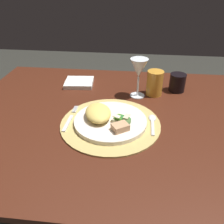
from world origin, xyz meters
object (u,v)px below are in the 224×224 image
object	(u,v)px
dark_tumbler	(177,83)
napkin	(79,83)
wine_glass	(139,69)
dining_table	(126,146)
amber_tumbler	(155,83)
fork	(70,119)
spoon	(152,121)
dinner_plate	(110,121)

from	to	relation	value
dark_tumbler	napkin	bearing A→B (deg)	178.09
napkin	wine_glass	world-z (taller)	wine_glass
dining_table	amber_tumbler	xyz separation A→B (m)	(0.10, 0.19, 0.20)
napkin	amber_tumbler	size ratio (longest dim) A/B	1.20
fork	spoon	size ratio (longest dim) A/B	1.31
dining_table	napkin	bearing A→B (deg)	133.80
fork	dark_tumbler	xyz separation A→B (m)	(0.41, 0.29, 0.03)
fork	napkin	size ratio (longest dim) A/B	1.31
dining_table	amber_tumbler	size ratio (longest dim) A/B	12.03
dining_table	fork	size ratio (longest dim) A/B	7.65
fork	spoon	bearing A→B (deg)	4.31
dining_table	dinner_plate	bearing A→B (deg)	-133.31
spoon	amber_tumbler	bearing A→B (deg)	86.59
fork	spoon	world-z (taller)	spoon
dinner_plate	napkin	distance (m)	0.36
napkin	fork	bearing A→B (deg)	-82.96
dinner_plate	dark_tumbler	size ratio (longest dim) A/B	3.23
spoon	dark_tumbler	xyz separation A→B (m)	(0.12, 0.27, 0.03)
wine_glass	dark_tumbler	size ratio (longest dim) A/B	2.10
dinner_plate	dining_table	bearing A→B (deg)	46.69
dinner_plate	spoon	xyz separation A→B (m)	(0.15, 0.02, -0.00)
spoon	napkin	distance (m)	0.44
dining_table	napkin	xyz separation A→B (m)	(-0.24, 0.25, 0.15)
dark_tumbler	dinner_plate	bearing A→B (deg)	-131.56
spoon	amber_tumbler	size ratio (longest dim) A/B	1.20
napkin	amber_tumbler	xyz separation A→B (m)	(0.35, -0.06, 0.04)
dinner_plate	dark_tumbler	world-z (taller)	dark_tumbler
fork	dark_tumbler	distance (m)	0.51
wine_glass	napkin	bearing A→B (deg)	162.62
fork	amber_tumbler	xyz separation A→B (m)	(0.31, 0.25, 0.04)
wine_glass	fork	bearing A→B (deg)	-136.70
dinner_plate	fork	world-z (taller)	dinner_plate
spoon	dark_tumbler	distance (m)	0.30
dining_table	fork	world-z (taller)	fork
napkin	wine_glass	xyz separation A→B (m)	(0.27, -0.09, 0.11)
dining_table	dinner_plate	size ratio (longest dim) A/B	5.05
dining_table	dinner_plate	distance (m)	0.18
dinner_plate	dark_tumbler	xyz separation A→B (m)	(0.26, 0.30, 0.03)
napkin	dark_tumbler	bearing A→B (deg)	-1.91
dining_table	fork	bearing A→B (deg)	-164.25
dining_table	spoon	xyz separation A→B (m)	(0.09, -0.04, 0.15)
dining_table	spoon	size ratio (longest dim) A/B	10.02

